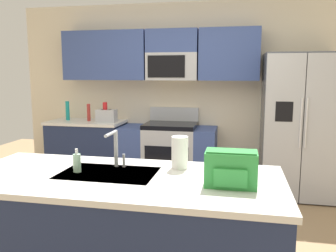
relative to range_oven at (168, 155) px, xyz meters
The scene contains 14 objects.
ground_plane 1.88m from the range_oven, 81.23° to the right, with size 9.00×9.00×0.00m, color #997A56.
kitchen_wall_unit 1.08m from the range_oven, 64.25° to the left, with size 5.20×0.43×2.60m.
back_counter 1.24m from the range_oven, behind, with size 1.10×0.63×0.90m.
range_oven is the anchor object (origin of this frame).
refrigerator 1.79m from the range_oven, ahead, with size 0.90×0.76×1.85m.
island_counter 2.53m from the range_oven, 86.11° to the right, with size 2.24×0.97×0.90m.
toaster 1.05m from the range_oven, behind, with size 0.28×0.16×0.18m.
pepper_mill 1.33m from the range_oven, behind, with size 0.05×0.05×0.25m, color #B2332D.
bottle_teal 1.66m from the range_oven, behind, with size 0.06×0.06×0.28m, color teal.
bottle_red 1.10m from the range_oven, behind, with size 0.07×0.07×0.28m, color red.
sink_faucet 2.42m from the range_oven, 88.08° to the right, with size 0.09×0.21×0.28m.
soap_dispenser 2.56m from the range_oven, 93.52° to the right, with size 0.06×0.06×0.17m.
paper_towel_roll 2.39m from the range_oven, 76.24° to the right, with size 0.12×0.12×0.24m, color white.
backpack 2.81m from the range_oven, 70.15° to the right, with size 0.32×0.22×0.23m.
Camera 1 is at (0.69, -2.91, 1.60)m, focal length 36.83 mm.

